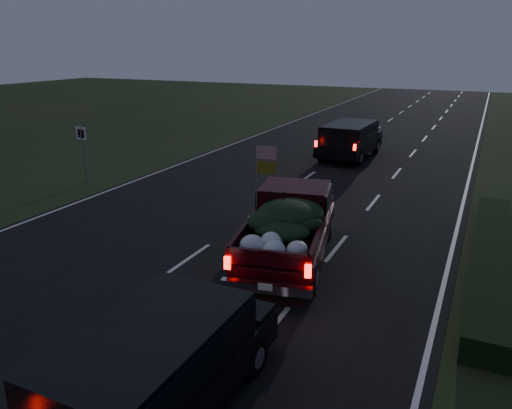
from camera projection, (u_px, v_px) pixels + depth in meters
The scene contains 7 objects.
ground at pixel (189, 259), 14.24m from camera, with size 120.00×120.00×0.00m, color black.
road_asphalt at pixel (189, 258), 14.24m from camera, with size 14.00×120.00×0.02m, color black.
hedge_row at pixel (492, 258), 13.59m from camera, with size 1.00×10.00×0.60m, color black.
route_sign at pixel (83, 146), 21.47m from camera, with size 0.55×0.08×2.50m.
pickup_truck at pixel (289, 222), 14.01m from camera, with size 3.10×5.75×2.86m.
lead_suv at pixel (350, 137), 26.50m from camera, with size 2.36×5.35×1.52m.
rear_suv at pixel (154, 363), 7.86m from camera, with size 2.27×4.88×1.40m.
Camera 1 is at (7.27, -11.03, 5.86)m, focal length 35.00 mm.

